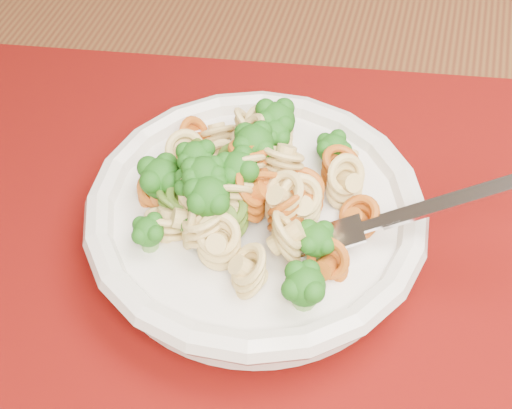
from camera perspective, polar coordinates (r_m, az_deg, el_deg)
The scene contains 5 objects.
dining_table at distance 0.67m, azimuth 3.18°, elevation 0.57°, with size 1.55×1.30×0.71m.
placemat at distance 0.51m, azimuth -1.37°, elevation -1.94°, with size 0.49×0.38×0.00m, color #600C04.
pasta_bowl at distance 0.48m, azimuth 0.00°, elevation -0.95°, with size 0.23×0.23×0.04m.
pasta_broccoli_heap at distance 0.47m, azimuth 0.00°, elevation 0.48°, with size 0.20×0.20×0.06m, color #D7BA6A, non-canonical shape.
fork at distance 0.45m, azimuth 7.01°, elevation -2.31°, with size 0.19×0.02×0.01m, color silver, non-canonical shape.
Camera 1 is at (-0.29, -0.02, 1.11)m, focal length 50.00 mm.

